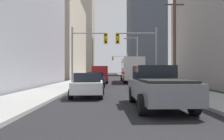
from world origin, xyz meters
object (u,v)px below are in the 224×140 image
traffic_signal_near_left (88,47)px  traffic_signal_far_right (121,62)px  pickup_truck_grey (157,87)px  sedan_white (88,85)px  city_bus (131,69)px  sedan_beige (103,76)px  sedan_navy (96,79)px  sedan_maroon (101,76)px  cargo_van_red (100,74)px  traffic_signal_near_right (139,47)px

traffic_signal_near_left → traffic_signal_far_right: same height
pickup_truck_grey → sedan_white: bearing=130.7°
city_bus → traffic_signal_far_right: 24.16m
city_bus → sedan_beige: bearing=116.2°
city_bus → traffic_signal_far_right: (-0.26, 24.07, 2.13)m
pickup_truck_grey → traffic_signal_far_right: size_ratio=0.91×
sedan_navy → traffic_signal_far_right: (4.34, 33.68, 3.29)m
sedan_navy → city_bus: bearing=64.4°
pickup_truck_grey → sedan_white: 5.36m
sedan_maroon → traffic_signal_near_left: size_ratio=0.70×
sedan_white → sedan_maroon: 21.85m
cargo_van_red → sedan_maroon: bearing=91.6°
sedan_white → sedan_navy: bearing=90.3°
sedan_navy → sedan_maroon: bearing=90.1°
sedan_beige → sedan_white: bearing=-90.2°
pickup_truck_grey → sedan_navy: bearing=105.4°
sedan_navy → traffic_signal_near_right: size_ratio=0.70×
traffic_signal_near_right → city_bus: bearing=88.4°
sedan_beige → cargo_van_red: bearing=-90.0°
pickup_truck_grey → sedan_beige: size_ratio=1.29×
city_bus → traffic_signal_near_left: (-5.37, -10.40, 2.11)m
pickup_truck_grey → cargo_van_red: cargo_van_red is taller
city_bus → cargo_van_red: (-4.45, -2.59, -0.64)m
cargo_van_red → sedan_maroon: (-0.17, 5.99, -0.52)m
city_bus → pickup_truck_grey: (-1.05, -22.51, -1.00)m
cargo_van_red → pickup_truck_grey: bearing=-80.3°
sedan_white → traffic_signal_near_right: size_ratio=0.71×
sedan_beige → traffic_signal_near_right: size_ratio=0.71×
sedan_white → sedan_maroon: size_ratio=1.01×
pickup_truck_grey → traffic_signal_far_right: bearing=89.0°
cargo_van_red → sedan_maroon: size_ratio=1.24×
city_bus → sedan_maroon: (-4.62, 3.40, -1.16)m
sedan_white → traffic_signal_near_left: traffic_signal_near_left is taller
cargo_van_red → sedan_navy: 7.04m
city_bus → sedan_white: bearing=-103.8°
sedan_maroon → traffic_signal_near_right: traffic_signal_near_right is taller
pickup_truck_grey → traffic_signal_far_right: traffic_signal_far_right is taller
sedan_navy → traffic_signal_far_right: 34.11m
cargo_van_red → traffic_signal_far_right: 27.12m
cargo_van_red → sedan_white: size_ratio=1.23×
city_bus → sedan_beige: size_ratio=2.73×
city_bus → sedan_navy: (-4.60, -9.61, -1.16)m
pickup_truck_grey → city_bus: bearing=87.3°
traffic_signal_far_right → sedan_maroon: bearing=-101.9°
traffic_signal_near_left → traffic_signal_far_right: size_ratio=1.00×
sedan_navy → sedan_beige: same height
pickup_truck_grey → sedan_navy: pickup_truck_grey is taller
pickup_truck_grey → cargo_van_red: (-3.40, 19.93, 0.35)m
city_bus → traffic_signal_near_right: traffic_signal_near_right is taller
sedan_beige → traffic_signal_near_left: 19.74m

